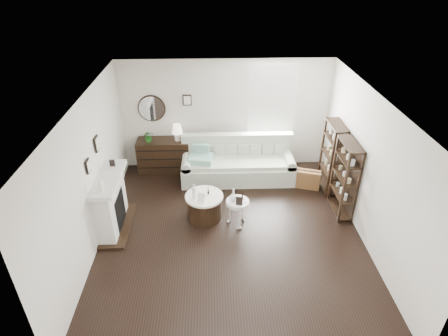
{
  "coord_description": "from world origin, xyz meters",
  "views": [
    {
      "loc": [
        -0.34,
        -5.66,
        4.81
      ],
      "look_at": [
        -0.11,
        0.8,
        1.01
      ],
      "focal_mm": 30.0,
      "sensor_mm": 36.0,
      "label": 1
    }
  ],
  "objects_px": {
    "sofa": "(238,165)",
    "pedestal_table": "(238,203)",
    "drum_table": "(204,206)",
    "dresser": "(164,156)"
  },
  "relations": [
    {
      "from": "sofa",
      "to": "dresser",
      "type": "relative_size",
      "value": 2.12
    },
    {
      "from": "sofa",
      "to": "drum_table",
      "type": "distance_m",
      "value": 1.74
    },
    {
      "from": "sofa",
      "to": "pedestal_table",
      "type": "height_order",
      "value": "sofa"
    },
    {
      "from": "sofa",
      "to": "dresser",
      "type": "distance_m",
      "value": 1.83
    },
    {
      "from": "drum_table",
      "to": "pedestal_table",
      "type": "bearing_deg",
      "value": -20.2
    },
    {
      "from": "dresser",
      "to": "pedestal_table",
      "type": "distance_m",
      "value": 2.74
    },
    {
      "from": "dresser",
      "to": "pedestal_table",
      "type": "height_order",
      "value": "dresser"
    },
    {
      "from": "sofa",
      "to": "pedestal_table",
      "type": "relative_size",
      "value": 4.73
    },
    {
      "from": "sofa",
      "to": "pedestal_table",
      "type": "distance_m",
      "value": 1.8
    },
    {
      "from": "sofa",
      "to": "pedestal_table",
      "type": "xyz_separation_m",
      "value": [
        -0.13,
        -1.79,
        0.17
      ]
    }
  ]
}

